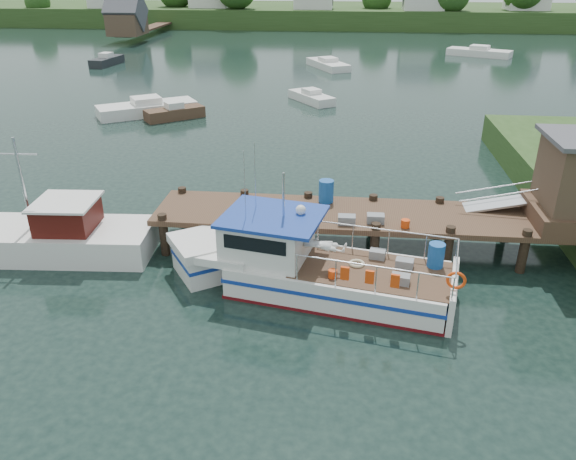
# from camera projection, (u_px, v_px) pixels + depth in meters

# --- Properties ---
(ground_plane) EXTENTS (160.00, 160.00, 0.00)m
(ground_plane) POSITION_uv_depth(u_px,v_px,m) (318.00, 245.00, 21.12)
(ground_plane) COLOR black
(far_shore) EXTENTS (140.00, 42.55, 9.22)m
(far_shore) POSITION_uv_depth(u_px,v_px,m) (345.00, 12.00, 94.11)
(far_shore) COLOR #2D491E
(far_shore) RESTS_ON ground
(dock) EXTENTS (16.60, 3.00, 4.78)m
(dock) POSITION_uv_depth(u_px,v_px,m) (506.00, 197.00, 19.56)
(dock) COLOR #4A3323
(dock) RESTS_ON ground
(lobster_boat) EXTENTS (9.69, 4.38, 4.66)m
(lobster_boat) POSITION_uv_depth(u_px,v_px,m) (303.00, 266.00, 17.98)
(lobster_boat) COLOR silver
(lobster_boat) RESTS_ON ground
(work_boat) EXTENTS (8.31, 2.97, 4.36)m
(work_boat) POSITION_uv_depth(u_px,v_px,m) (46.00, 236.00, 20.25)
(work_boat) COLOR silver
(work_boat) RESTS_ON ground
(moored_rowboat) EXTENTS (3.93, 3.51, 1.15)m
(moored_rowboat) POSITION_uv_depth(u_px,v_px,m) (175.00, 112.00, 37.96)
(moored_rowboat) COLOR #4A3323
(moored_rowboat) RESTS_ON ground
(moored_far) EXTENTS (7.23, 5.09, 1.17)m
(moored_far) POSITION_uv_depth(u_px,v_px,m) (479.00, 52.00, 63.27)
(moored_far) COLOR silver
(moored_far) RESTS_ON ground
(moored_a) EXTENTS (6.84, 5.51, 1.23)m
(moored_a) POSITION_uv_depth(u_px,v_px,m) (147.00, 108.00, 38.99)
(moored_a) COLOR silver
(moored_a) RESTS_ON ground
(moored_b) EXTENTS (3.84, 4.53, 0.99)m
(moored_b) POSITION_uv_depth(u_px,v_px,m) (311.00, 97.00, 42.58)
(moored_b) COLOR silver
(moored_b) RESTS_ON ground
(moored_d) EXTENTS (4.73, 6.48, 1.05)m
(moored_d) POSITION_uv_depth(u_px,v_px,m) (328.00, 64.00, 56.11)
(moored_d) COLOR silver
(moored_d) RESTS_ON ground
(moored_e) EXTENTS (2.15, 4.70, 1.25)m
(moored_e) POSITION_uv_depth(u_px,v_px,m) (107.00, 61.00, 57.67)
(moored_e) COLOR black
(moored_e) RESTS_ON ground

